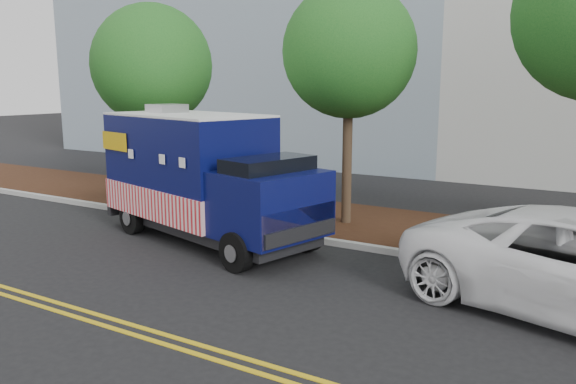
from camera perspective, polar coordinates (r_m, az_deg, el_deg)
The scene contains 9 objects.
ground at distance 13.93m, azimuth -7.45°, elevation -5.27°, with size 120.00×120.00×0.00m, color black.
curb at distance 15.00m, azimuth -4.16°, elevation -3.75°, with size 120.00×0.18×0.15m, color #9E9E99.
mulch_strip at distance 16.72m, azimuth -0.06°, elevation -2.20°, with size 120.00×4.00×0.15m, color black.
centerline_near at distance 10.97m, azimuth -22.13°, elevation -10.46°, with size 120.00×0.10×0.01m, color gold.
centerline_far at distance 10.84m, azimuth -23.20°, elevation -10.81°, with size 120.00×0.10×0.01m, color gold.
tree_a at distance 19.17m, azimuth -13.63°, elevation 12.40°, with size 3.90×3.90×6.43m.
tree_b at distance 15.04m, azimuth 6.24°, elevation 13.97°, with size 3.47×3.47×6.44m.
sign_post at distance 16.06m, azimuth -7.58°, elevation 1.26°, with size 0.06×0.06×2.40m, color #473828.
food_truck at distance 14.16m, azimuth -8.72°, elevation 1.25°, with size 6.72×3.86×3.35m.
Camera 1 is at (8.31, -10.51, 3.83)m, focal length 35.00 mm.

